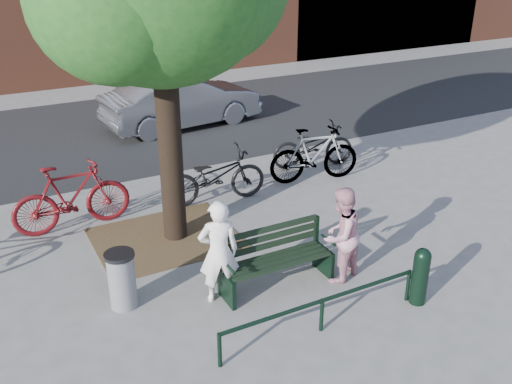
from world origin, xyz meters
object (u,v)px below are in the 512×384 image
person_right (340,235)px  parked_car (182,101)px  person_left (219,252)px  bollard (420,274)px  park_bench (275,256)px  bicycle_c (215,176)px  litter_bin (122,279)px

person_right → parked_car: person_right is taller
person_left → person_right: (1.85, -0.35, -0.03)m
person_right → bollard: size_ratio=1.71×
park_bench → bollard: bearing=-41.0°
park_bench → bicycle_c: (0.40, 3.10, 0.07)m
person_left → bicycle_c: size_ratio=0.76×
park_bench → bicycle_c: 3.12m
person_right → bollard: bearing=100.7°
person_right → bicycle_c: bearing=-101.6°
litter_bin → bicycle_c: (2.59, 2.57, 0.10)m
park_bench → litter_bin: 2.25m
person_right → litter_bin: 3.27m
litter_bin → parked_car: bearing=62.9°
litter_bin → person_right: bearing=-15.1°
park_bench → litter_bin: bearing=166.6°
person_right → bicycle_c: (-0.55, 3.42, -0.21)m
person_right → litter_bin: (-3.14, 0.85, -0.32)m
person_right → park_bench: bearing=-39.7°
person_right → parked_car: size_ratio=0.35×
person_right → bollard: person_right is taller
parked_car → person_right: bearing=169.3°
person_left → person_right: 1.88m
park_bench → parked_car: size_ratio=0.40×
bollard → bicycle_c: size_ratio=0.43×
park_bench → person_left: (-0.90, 0.02, 0.32)m
bicycle_c → person_left: bearing=163.1°
person_left → litter_bin: bearing=-5.8°
parked_car → park_bench: bearing=162.5°
park_bench → bollard: size_ratio=1.96×
person_right → litter_bin: size_ratio=1.75×
person_left → parked_car: (2.53, 7.96, -0.08)m
bicycle_c → parked_car: 5.05m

